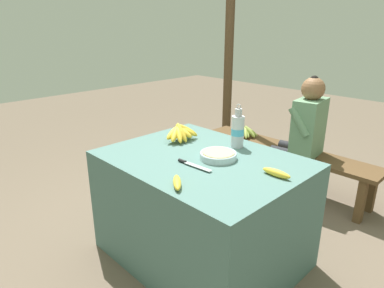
{
  "coord_description": "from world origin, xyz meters",
  "views": [
    {
      "loc": [
        1.36,
        -1.42,
        1.51
      ],
      "look_at": [
        -0.14,
        0.05,
        0.76
      ],
      "focal_mm": 32.0,
      "sensor_mm": 36.0,
      "label": 1
    }
  ],
  "objects_px": {
    "loose_banana_front": "(177,182)",
    "wooden_bench": "(285,154)",
    "knife": "(190,164)",
    "water_bottle": "(238,131)",
    "serving_bowl": "(218,155)",
    "banana_bunch_ripe": "(181,132)",
    "seated_vendor": "(303,129)",
    "loose_banana_side": "(276,173)",
    "support_post_near": "(229,60)",
    "banana_bunch_green": "(247,131)"
  },
  "relations": [
    {
      "from": "loose_banana_front",
      "to": "wooden_bench",
      "type": "relative_size",
      "value": 0.09
    },
    {
      "from": "support_post_near",
      "to": "banana_bunch_green",
      "type": "bearing_deg",
      "value": -30.6
    },
    {
      "from": "knife",
      "to": "seated_vendor",
      "type": "bearing_deg",
      "value": 87.86
    },
    {
      "from": "loose_banana_front",
      "to": "knife",
      "type": "height_order",
      "value": "loose_banana_front"
    },
    {
      "from": "loose_banana_side",
      "to": "seated_vendor",
      "type": "xyz_separation_m",
      "value": [
        -0.47,
        1.18,
        -0.11
      ]
    },
    {
      "from": "serving_bowl",
      "to": "support_post_near",
      "type": "relative_size",
      "value": 0.1
    },
    {
      "from": "banana_bunch_ripe",
      "to": "knife",
      "type": "height_order",
      "value": "banana_bunch_ripe"
    },
    {
      "from": "seated_vendor",
      "to": "water_bottle",
      "type": "bearing_deg",
      "value": 83.79
    },
    {
      "from": "banana_bunch_ripe",
      "to": "loose_banana_side",
      "type": "height_order",
      "value": "banana_bunch_ripe"
    },
    {
      "from": "banana_bunch_ripe",
      "to": "serving_bowl",
      "type": "relative_size",
      "value": 1.22
    },
    {
      "from": "serving_bowl",
      "to": "knife",
      "type": "bearing_deg",
      "value": -103.54
    },
    {
      "from": "loose_banana_side",
      "to": "banana_bunch_green",
      "type": "distance_m",
      "value": 1.66
    },
    {
      "from": "loose_banana_front",
      "to": "banana_bunch_green",
      "type": "bearing_deg",
      "value": 115.53
    },
    {
      "from": "wooden_bench",
      "to": "banana_bunch_green",
      "type": "bearing_deg",
      "value": -179.83
    },
    {
      "from": "water_bottle",
      "to": "wooden_bench",
      "type": "xyz_separation_m",
      "value": [
        -0.2,
        1.0,
        -0.49
      ]
    },
    {
      "from": "loose_banana_front",
      "to": "loose_banana_side",
      "type": "bearing_deg",
      "value": 57.86
    },
    {
      "from": "knife",
      "to": "seated_vendor",
      "type": "xyz_separation_m",
      "value": [
        -0.03,
        1.41,
        -0.1
      ]
    },
    {
      "from": "banana_bunch_ripe",
      "to": "loose_banana_front",
      "type": "bearing_deg",
      "value": -44.09
    },
    {
      "from": "banana_bunch_ripe",
      "to": "seated_vendor",
      "type": "bearing_deg",
      "value": 73.91
    },
    {
      "from": "water_bottle",
      "to": "loose_banana_front",
      "type": "height_order",
      "value": "water_bottle"
    },
    {
      "from": "serving_bowl",
      "to": "wooden_bench",
      "type": "height_order",
      "value": "serving_bowl"
    },
    {
      "from": "loose_banana_side",
      "to": "knife",
      "type": "bearing_deg",
      "value": -152.3
    },
    {
      "from": "support_post_near",
      "to": "knife",
      "type": "bearing_deg",
      "value": -55.76
    },
    {
      "from": "water_bottle",
      "to": "loose_banana_side",
      "type": "relative_size",
      "value": 1.73
    },
    {
      "from": "serving_bowl",
      "to": "banana_bunch_green",
      "type": "height_order",
      "value": "serving_bowl"
    },
    {
      "from": "banana_bunch_green",
      "to": "support_post_near",
      "type": "xyz_separation_m",
      "value": [
        -0.55,
        0.33,
        0.65
      ]
    },
    {
      "from": "support_post_near",
      "to": "banana_bunch_ripe",
      "type": "bearing_deg",
      "value": -60.86
    },
    {
      "from": "knife",
      "to": "banana_bunch_ripe",
      "type": "bearing_deg",
      "value": 140.67
    },
    {
      "from": "water_bottle",
      "to": "banana_bunch_green",
      "type": "bearing_deg",
      "value": 122.94
    },
    {
      "from": "loose_banana_side",
      "to": "banana_bunch_green",
      "type": "relative_size",
      "value": 0.66
    },
    {
      "from": "banana_bunch_ripe",
      "to": "seated_vendor",
      "type": "height_order",
      "value": "seated_vendor"
    },
    {
      "from": "water_bottle",
      "to": "knife",
      "type": "bearing_deg",
      "value": -89.1
    },
    {
      "from": "serving_bowl",
      "to": "banana_bunch_green",
      "type": "distance_m",
      "value": 1.46
    },
    {
      "from": "seated_vendor",
      "to": "support_post_near",
      "type": "xyz_separation_m",
      "value": [
        -1.17,
        0.36,
        0.48
      ]
    },
    {
      "from": "banana_bunch_ripe",
      "to": "serving_bowl",
      "type": "distance_m",
      "value": 0.42
    },
    {
      "from": "support_post_near",
      "to": "serving_bowl",
      "type": "bearing_deg",
      "value": -51.52
    },
    {
      "from": "water_bottle",
      "to": "wooden_bench",
      "type": "height_order",
      "value": "water_bottle"
    },
    {
      "from": "banana_bunch_ripe",
      "to": "loose_banana_side",
      "type": "bearing_deg",
      "value": -2.42
    },
    {
      "from": "banana_bunch_ripe",
      "to": "water_bottle",
      "type": "relative_size",
      "value": 0.94
    },
    {
      "from": "loose_banana_front",
      "to": "wooden_bench",
      "type": "distance_m",
      "value": 1.77
    },
    {
      "from": "water_bottle",
      "to": "serving_bowl",
      "type": "bearing_deg",
      "value": -77.83
    },
    {
      "from": "banana_bunch_ripe",
      "to": "loose_banana_front",
      "type": "relative_size",
      "value": 1.8
    },
    {
      "from": "loose_banana_side",
      "to": "wooden_bench",
      "type": "relative_size",
      "value": 0.1
    },
    {
      "from": "banana_bunch_ripe",
      "to": "loose_banana_side",
      "type": "distance_m",
      "value": 0.8
    },
    {
      "from": "banana_bunch_ripe",
      "to": "knife",
      "type": "distance_m",
      "value": 0.45
    },
    {
      "from": "banana_bunch_ripe",
      "to": "banana_bunch_green",
      "type": "xyz_separation_m",
      "value": [
        -0.29,
        1.19,
        -0.32
      ]
    },
    {
      "from": "water_bottle",
      "to": "wooden_bench",
      "type": "distance_m",
      "value": 1.14
    },
    {
      "from": "banana_bunch_ripe",
      "to": "banana_bunch_green",
      "type": "bearing_deg",
      "value": 103.78
    },
    {
      "from": "seated_vendor",
      "to": "banana_bunch_green",
      "type": "bearing_deg",
      "value": -11.17
    },
    {
      "from": "serving_bowl",
      "to": "loose_banana_front",
      "type": "height_order",
      "value": "serving_bowl"
    }
  ]
}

